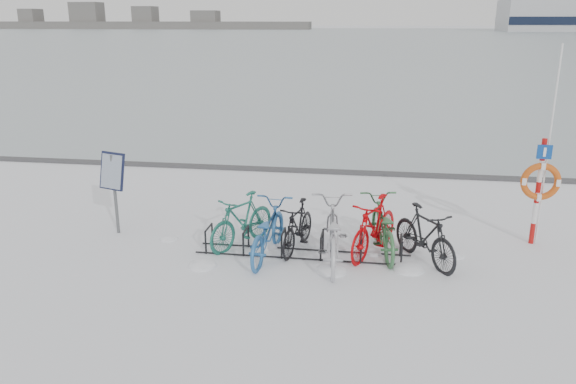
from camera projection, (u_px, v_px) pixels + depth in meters
ground at (303, 255)px, 10.48m from camera, size 900.00×900.00×0.00m
ice_sheet at (373, 36)px, 156.92m from camera, size 400.00×298.00×0.02m
quay_edge at (329, 172)px, 16.04m from camera, size 400.00×0.25×0.10m
bike_rack at (303, 246)px, 10.43m from camera, size 4.00×0.48×0.46m
info_board at (113, 176)px, 11.19m from camera, size 0.60×0.38×1.70m
lifebuoy_station at (540, 182)px, 10.60m from camera, size 0.73×0.22×3.81m
shoreline at (123, 23)px, 273.09m from camera, size 180.00×12.00×9.50m
bike_0 at (242, 219)px, 10.83m from camera, size 1.29×1.77×1.05m
bike_1 at (267, 229)px, 10.30m from camera, size 0.88×2.06×1.05m
bike_2 at (298, 225)px, 10.63m from camera, size 0.77×1.67×0.97m
bike_3 at (332, 231)px, 10.07m from camera, size 0.96×2.25×1.15m
bike_4 at (374, 225)px, 10.40m from camera, size 1.25×1.91×1.12m
bike_5 at (382, 225)px, 10.50m from camera, size 1.05×2.11×1.06m
bike_6 at (425, 234)px, 10.05m from camera, size 1.37×1.76×1.06m
snow_drifts at (318, 261)px, 10.22m from camera, size 5.92×1.59×0.19m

